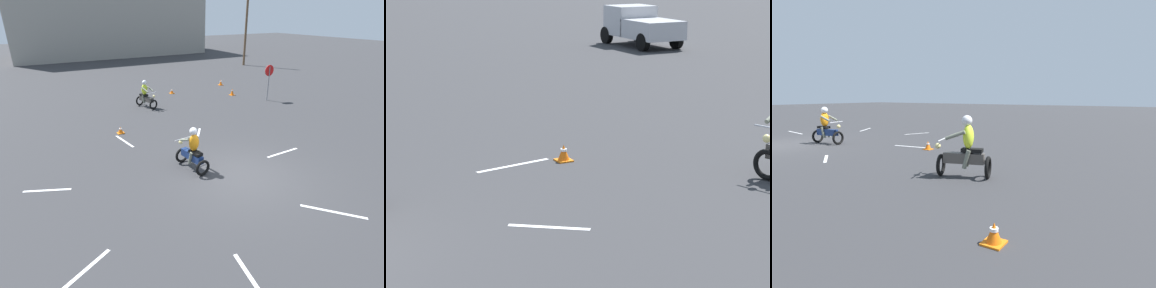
% 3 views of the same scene
% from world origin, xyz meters
% --- Properties ---
extents(ground_plane, '(120.00, 120.00, 0.00)m').
position_xyz_m(ground_plane, '(0.00, 0.00, 0.00)').
color(ground_plane, '#333335').
extents(motorcycle_rider_foreground, '(0.80, 1.54, 1.66)m').
position_xyz_m(motorcycle_rider_foreground, '(-1.28, 1.33, 0.73)').
color(motorcycle_rider_foreground, black).
rests_on(motorcycle_rider_foreground, ground).
extents(motorcycle_rider_background, '(1.02, 1.55, 1.66)m').
position_xyz_m(motorcycle_rider_background, '(0.18, 9.63, 0.73)').
color(motorcycle_rider_background, black).
rests_on(motorcycle_rider_background, ground).
extents(stop_sign, '(0.70, 0.08, 2.30)m').
position_xyz_m(stop_sign, '(7.73, 7.18, 1.63)').
color(stop_sign, slate).
rests_on(stop_sign, ground).
extents(traffic_cone_near_right, '(0.32, 0.32, 0.48)m').
position_xyz_m(traffic_cone_near_right, '(6.54, 9.40, 0.23)').
color(traffic_cone_near_right, orange).
rests_on(traffic_cone_near_right, ground).
extents(traffic_cone_mid_center, '(0.32, 0.32, 0.34)m').
position_xyz_m(traffic_cone_mid_center, '(-2.53, 6.17, 0.16)').
color(traffic_cone_mid_center, orange).
rests_on(traffic_cone_mid_center, ground).
extents(traffic_cone_mid_left, '(0.32, 0.32, 0.33)m').
position_xyz_m(traffic_cone_mid_left, '(3.04, 11.92, 0.16)').
color(traffic_cone_mid_left, orange).
rests_on(traffic_cone_mid_left, ground).
extents(traffic_cone_far_right, '(0.32, 0.32, 0.45)m').
position_xyz_m(traffic_cone_far_right, '(7.64, 12.41, 0.21)').
color(traffic_cone_far_right, orange).
rests_on(traffic_cone_far_right, ground).
extents(lane_stripe_e, '(1.71, 0.15, 0.01)m').
position_xyz_m(lane_stripe_e, '(2.68, 0.68, 0.00)').
color(lane_stripe_e, silver).
rests_on(lane_stripe_e, ground).
extents(lane_stripe_ne, '(0.84, 1.11, 0.01)m').
position_xyz_m(lane_stripe_ne, '(0.76, 4.31, 0.00)').
color(lane_stripe_ne, silver).
rests_on(lane_stripe_ne, ground).
extents(lane_stripe_n, '(0.36, 1.65, 0.01)m').
position_xyz_m(lane_stripe_n, '(-2.68, 5.12, 0.00)').
color(lane_stripe_n, silver).
rests_on(lane_stripe_n, ground).
extents(lane_stripe_nw, '(1.44, 0.70, 0.01)m').
position_xyz_m(lane_stripe_nw, '(-6.18, 2.40, 0.00)').
color(lane_stripe_nw, silver).
rests_on(lane_stripe_nw, ground).
extents(lane_stripe_sw, '(1.66, 1.01, 0.01)m').
position_xyz_m(lane_stripe_sw, '(-5.95, -1.74, 0.00)').
color(lane_stripe_sw, silver).
rests_on(lane_stripe_sw, ground).
extents(lane_stripe_se, '(1.24, 1.47, 0.01)m').
position_xyz_m(lane_stripe_se, '(1.00, -3.01, 0.00)').
color(lane_stripe_se, silver).
rests_on(lane_stripe_se, ground).
extents(utility_pole_near, '(0.24, 0.24, 8.32)m').
position_xyz_m(utility_pole_near, '(15.53, 19.39, 4.16)').
color(utility_pole_near, brown).
rests_on(utility_pole_near, ground).
extents(utility_pole_far, '(0.24, 0.24, 8.13)m').
position_xyz_m(utility_pole_far, '(-2.71, 32.11, 4.06)').
color(utility_pole_far, brown).
rests_on(utility_pole_far, ground).
extents(building_backdrop, '(24.28, 10.09, 9.40)m').
position_xyz_m(building_backdrop, '(5.45, 35.88, 4.70)').
color(building_backdrop, gray).
rests_on(building_backdrop, ground).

